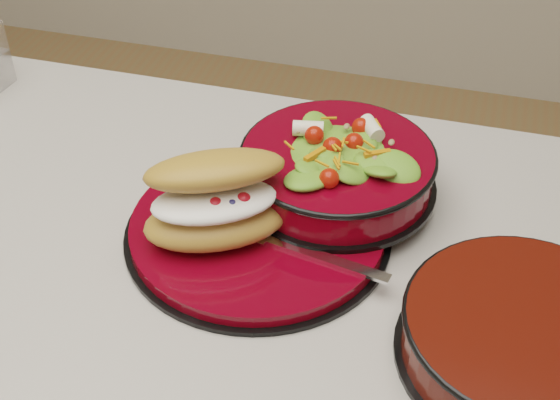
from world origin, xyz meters
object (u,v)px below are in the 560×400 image
(salad_bowl, at_px, (338,162))
(croissant, at_px, (216,200))
(extra_bowl, at_px, (525,337))
(dinner_plate, at_px, (258,229))
(fork, at_px, (302,250))

(salad_bowl, distance_m, croissant, 0.16)
(croissant, bearing_deg, salad_bowl, 19.31)
(extra_bowl, bearing_deg, dinner_plate, 161.15)
(salad_bowl, relative_size, fork, 1.27)
(dinner_plate, relative_size, fork, 1.63)
(salad_bowl, relative_size, extra_bowl, 0.97)
(fork, bearing_deg, croissant, 97.79)
(dinner_plate, height_order, salad_bowl, salad_bowl)
(salad_bowl, relative_size, croissant, 1.32)
(dinner_plate, bearing_deg, fork, -29.06)
(fork, distance_m, extra_bowl, 0.24)
(dinner_plate, bearing_deg, croissant, -143.29)
(croissant, distance_m, extra_bowl, 0.33)
(salad_bowl, bearing_deg, extra_bowl, -40.09)
(dinner_plate, xyz_separation_m, croissant, (-0.04, -0.03, 0.05))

